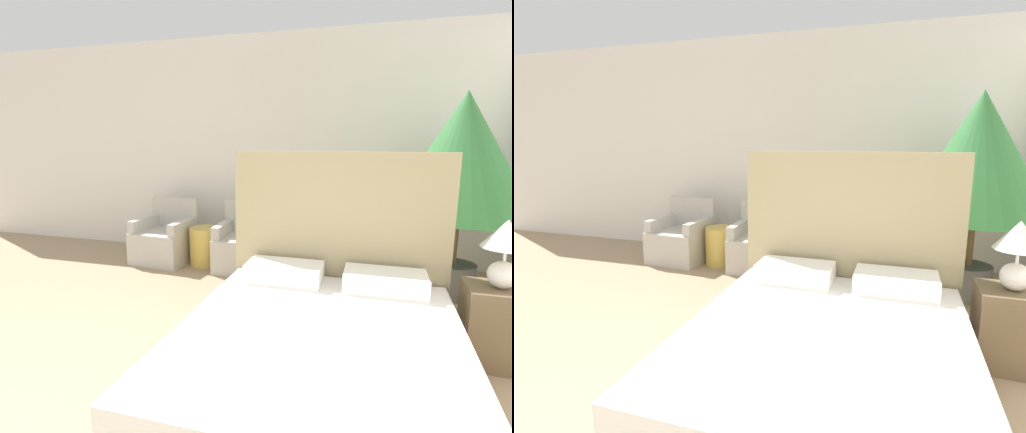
# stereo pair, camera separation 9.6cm
# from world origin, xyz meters

# --- Properties ---
(wall_back) EXTENTS (10.00, 0.06, 2.90)m
(wall_back) POSITION_xyz_m (0.00, 4.12, 1.45)
(wall_back) COLOR white
(wall_back) RESTS_ON ground_plane
(bed) EXTENTS (1.70, 2.00, 1.47)m
(bed) POSITION_xyz_m (1.17, 1.20, 0.29)
(bed) COLOR brown
(bed) RESTS_ON ground_plane
(armchair_near_window_left) EXTENTS (0.72, 0.70, 0.80)m
(armchair_near_window_left) POSITION_xyz_m (-1.14, 3.40, 0.26)
(armchair_near_window_left) COLOR #B7B2A8
(armchair_near_window_left) RESTS_ON ground_plane
(armchair_near_window_right) EXTENTS (0.71, 0.69, 0.80)m
(armchair_near_window_right) POSITION_xyz_m (-0.03, 3.40, 0.26)
(armchair_near_window_right) COLOR #B7B2A8
(armchair_near_window_right) RESTS_ON ground_plane
(potted_palm) EXTENTS (1.34, 1.34, 2.01)m
(potted_palm) POSITION_xyz_m (2.23, 3.16, 1.38)
(potted_palm) COLOR #4C4C4C
(potted_palm) RESTS_ON ground_plane
(nightstand) EXTENTS (0.44, 0.38, 0.56)m
(nightstand) POSITION_xyz_m (2.30, 1.88, 0.28)
(nightstand) COLOR brown
(nightstand) RESTS_ON ground_plane
(table_lamp) EXTENTS (0.31, 0.31, 0.48)m
(table_lamp) POSITION_xyz_m (2.30, 1.87, 0.87)
(table_lamp) COLOR white
(table_lamp) RESTS_ON nightstand
(side_table) EXTENTS (0.38, 0.38, 0.48)m
(side_table) POSITION_xyz_m (-0.59, 3.41, 0.24)
(side_table) COLOR gold
(side_table) RESTS_ON ground_plane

